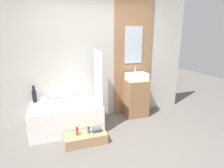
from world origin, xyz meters
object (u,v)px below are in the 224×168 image
at_px(bathtub, 67,117).
at_px(sink, 137,77).
at_px(vase_tall_dark, 34,96).
at_px(bottle_soap_secondary, 89,130).
at_px(bottle_soap_primary, 77,131).
at_px(wooden_step_bench, 86,138).
at_px(vase_round_light, 43,99).

distance_m(bathtub, sink, 1.70).
bearing_deg(vase_tall_dark, sink, -3.68).
height_order(bathtub, bottle_soap_secondary, bathtub).
xyz_separation_m(sink, vase_tall_dark, (-2.12, 0.14, -0.26)).
relative_size(sink, vase_tall_dark, 1.34).
bearing_deg(bottle_soap_primary, bathtub, 101.99).
bearing_deg(wooden_step_bench, bottle_soap_primary, 180.00).
bearing_deg(bottle_soap_secondary, bathtub, 118.48).
bearing_deg(vase_round_light, bathtub, -34.95).
xyz_separation_m(vase_tall_dark, bottle_soap_secondary, (0.88, -0.88, -0.43)).
xyz_separation_m(bottle_soap_primary, bottle_soap_secondary, (0.19, -0.00, -0.01)).
distance_m(vase_round_light, bottle_soap_primary, 1.08).
relative_size(bathtub, bottle_soap_primary, 8.95).
distance_m(sink, bottle_soap_secondary, 1.60).
bearing_deg(bottle_soap_secondary, vase_round_light, 129.87).
bearing_deg(bathtub, sink, 5.94).
distance_m(wooden_step_bench, bottle_soap_secondary, 0.15).
bearing_deg(vase_tall_dark, vase_round_light, -4.02).
distance_m(bathtub, wooden_step_bench, 0.67).
xyz_separation_m(bathtub, wooden_step_bench, (0.26, -0.59, -0.18)).
bearing_deg(bathtub, wooden_step_bench, -65.65).
bearing_deg(vase_round_light, wooden_step_bench, -52.23).
relative_size(bottle_soap_primary, bottle_soap_secondary, 1.28).
relative_size(vase_tall_dark, vase_round_light, 3.23).
distance_m(wooden_step_bench, sink, 1.71).
xyz_separation_m(wooden_step_bench, vase_round_light, (-0.68, 0.87, 0.49)).
distance_m(wooden_step_bench, bottle_soap_primary, 0.21).
distance_m(sink, vase_tall_dark, 2.14).
bearing_deg(bottle_soap_secondary, bottle_soap_primary, 180.00).
height_order(wooden_step_bench, vase_round_light, vase_round_light).
xyz_separation_m(vase_round_light, bottle_soap_secondary, (0.73, -0.87, -0.35)).
xyz_separation_m(wooden_step_bench, bottle_soap_secondary, (0.05, -0.00, 0.14)).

